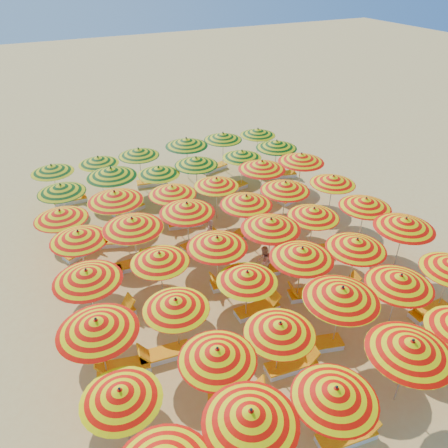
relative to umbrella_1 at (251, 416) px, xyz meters
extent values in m
plane|color=#D9B360|center=(3.59, 8.36, -2.23)|extent=(120.00, 120.00, 0.00)
cylinder|color=silver|center=(0.00, 0.00, -1.03)|extent=(0.05, 0.05, 2.39)
cone|color=orange|center=(0.00, 0.00, 0.00)|extent=(2.75, 2.75, 0.45)
sphere|color=black|center=(0.00, 0.00, 0.26)|extent=(0.08, 0.08, 0.08)
cylinder|color=silver|center=(2.28, -0.30, -1.10)|extent=(0.04, 0.04, 2.26)
cone|color=orange|center=(2.28, -0.30, -0.12)|extent=(2.81, 2.81, 0.43)
sphere|color=black|center=(2.28, -0.30, 0.13)|extent=(0.08, 0.08, 0.08)
cylinder|color=silver|center=(5.00, -0.11, -1.00)|extent=(0.05, 0.05, 2.46)
cone|color=orange|center=(5.00, -0.11, 0.07)|extent=(3.07, 3.07, 0.47)
sphere|color=black|center=(5.00, -0.11, 0.34)|extent=(0.08, 0.08, 0.08)
cylinder|color=silver|center=(-2.62, 2.12, -1.15)|extent=(0.04, 0.04, 2.15)
cone|color=orange|center=(-2.62, 2.12, -0.22)|extent=(2.26, 2.26, 0.41)
sphere|color=black|center=(-2.62, 2.12, 0.01)|extent=(0.07, 0.07, 0.07)
cylinder|color=silver|center=(0.13, 2.14, -1.10)|extent=(0.04, 0.04, 2.26)
cone|color=orange|center=(0.13, 2.14, -0.12)|extent=(2.49, 2.49, 0.43)
sphere|color=black|center=(0.13, 2.14, 0.13)|extent=(0.08, 0.08, 0.08)
cylinder|color=silver|center=(2.25, 2.27, -1.13)|extent=(0.04, 0.04, 2.19)
cone|color=orange|center=(2.25, 2.27, -0.18)|extent=(2.39, 2.39, 0.42)
sphere|color=black|center=(2.25, 2.27, 0.06)|extent=(0.07, 0.07, 0.07)
cylinder|color=silver|center=(4.67, 2.47, -0.98)|extent=(0.05, 0.05, 2.49)
cone|color=orange|center=(4.67, 2.47, 0.10)|extent=(3.02, 3.02, 0.47)
sphere|color=black|center=(4.67, 2.47, 0.37)|extent=(0.08, 0.08, 0.08)
cylinder|color=silver|center=(7.01, 2.28, -1.07)|extent=(0.04, 0.04, 2.31)
cone|color=orange|center=(7.01, 2.28, -0.07)|extent=(2.48, 2.48, 0.44)
sphere|color=black|center=(7.01, 2.28, 0.18)|extent=(0.08, 0.08, 0.08)
cylinder|color=silver|center=(9.42, 2.18, -1.12)|extent=(0.04, 0.04, 2.20)
cylinder|color=silver|center=(-2.66, 4.51, -1.00)|extent=(0.05, 0.05, 2.45)
cone|color=orange|center=(-2.66, 4.51, 0.06)|extent=(3.12, 3.12, 0.47)
sphere|color=black|center=(-2.66, 4.51, 0.33)|extent=(0.08, 0.08, 0.08)
cylinder|color=silver|center=(-0.18, 4.62, -1.13)|extent=(0.04, 0.04, 2.18)
cone|color=orange|center=(-0.18, 4.62, -0.19)|extent=(2.77, 2.77, 0.42)
sphere|color=black|center=(-0.18, 4.62, 0.05)|extent=(0.07, 0.07, 0.07)
cylinder|color=silver|center=(2.55, 4.88, -1.15)|extent=(0.04, 0.04, 2.15)
cone|color=orange|center=(2.55, 4.88, -0.22)|extent=(2.48, 2.48, 0.41)
sphere|color=black|center=(2.55, 4.88, 0.02)|extent=(0.07, 0.07, 0.07)
cylinder|color=silver|center=(4.85, 4.95, -1.04)|extent=(0.05, 0.05, 2.38)
cone|color=orange|center=(4.85, 4.95, 0.00)|extent=(3.15, 3.15, 0.45)
sphere|color=black|center=(4.85, 4.95, 0.26)|extent=(0.08, 0.08, 0.08)
cylinder|color=silver|center=(7.11, 4.60, -1.07)|extent=(0.04, 0.04, 2.31)
cone|color=orange|center=(7.11, 4.60, -0.07)|extent=(2.79, 2.79, 0.44)
sphere|color=black|center=(7.11, 4.60, 0.19)|extent=(0.08, 0.08, 0.08)
cylinder|color=silver|center=(9.70, 4.77, -1.00)|extent=(0.05, 0.05, 2.44)
cone|color=orange|center=(9.70, 4.77, 0.06)|extent=(3.23, 3.23, 0.47)
sphere|color=black|center=(9.70, 4.77, 0.32)|extent=(0.08, 0.08, 0.08)
cylinder|color=silver|center=(-2.46, 7.07, -1.03)|extent=(0.05, 0.05, 2.39)
cone|color=orange|center=(-2.46, 7.07, 0.00)|extent=(2.50, 2.50, 0.45)
sphere|color=black|center=(-2.46, 7.07, 0.26)|extent=(0.08, 0.08, 0.08)
cylinder|color=silver|center=(0.15, 7.19, -1.12)|extent=(0.04, 0.04, 2.20)
cone|color=orange|center=(0.15, 7.19, -0.17)|extent=(2.28, 2.28, 0.42)
sphere|color=black|center=(0.15, 7.19, 0.07)|extent=(0.07, 0.07, 0.07)
cylinder|color=silver|center=(2.38, 6.98, -1.05)|extent=(0.04, 0.04, 2.36)
cone|color=orange|center=(2.38, 6.98, -0.02)|extent=(2.59, 2.59, 0.45)
sphere|color=black|center=(2.38, 6.98, 0.23)|extent=(0.08, 0.08, 0.08)
cylinder|color=silver|center=(4.83, 7.11, -1.01)|extent=(0.05, 0.05, 2.43)
cone|color=orange|center=(4.83, 7.11, 0.05)|extent=(3.01, 3.01, 0.46)
sphere|color=black|center=(4.83, 7.11, 0.31)|extent=(0.08, 0.08, 0.08)
cylinder|color=silver|center=(7.10, 7.33, -1.11)|extent=(0.04, 0.04, 2.24)
cone|color=orange|center=(7.10, 7.33, -0.14)|extent=(2.91, 2.91, 0.43)
sphere|color=black|center=(7.10, 7.33, 0.11)|extent=(0.07, 0.07, 0.07)
cylinder|color=silver|center=(9.59, 6.94, -1.07)|extent=(0.04, 0.04, 2.31)
cone|color=orange|center=(9.59, 6.94, -0.07)|extent=(2.81, 2.81, 0.44)
sphere|color=black|center=(9.59, 6.94, 0.18)|extent=(0.08, 0.08, 0.08)
cylinder|color=silver|center=(-2.27, 9.81, -1.08)|extent=(0.04, 0.04, 2.29)
cone|color=orange|center=(-2.27, 9.81, -0.09)|extent=(2.83, 2.83, 0.44)
sphere|color=black|center=(-2.27, 9.81, 0.16)|extent=(0.08, 0.08, 0.08)
cylinder|color=silver|center=(-0.18, 9.51, -0.99)|extent=(0.05, 0.05, 2.48)
cone|color=orange|center=(-0.18, 9.51, 0.08)|extent=(2.71, 2.71, 0.47)
sphere|color=black|center=(-0.18, 9.51, 0.36)|extent=(0.08, 0.08, 0.08)
cylinder|color=silver|center=(2.28, 9.81, -1.02)|extent=(0.05, 0.05, 2.41)
cone|color=orange|center=(2.28, 9.81, 0.02)|extent=(3.18, 3.18, 0.46)
sphere|color=black|center=(2.28, 9.81, 0.29)|extent=(0.08, 0.08, 0.08)
cylinder|color=silver|center=(4.92, 9.37, -1.05)|extent=(0.04, 0.04, 2.36)
cone|color=orange|center=(4.92, 9.37, -0.02)|extent=(2.92, 2.92, 0.45)
sphere|color=black|center=(4.92, 9.37, 0.24)|extent=(0.08, 0.08, 0.08)
cylinder|color=silver|center=(7.21, 9.76, -1.05)|extent=(0.04, 0.04, 2.35)
cone|color=orange|center=(7.21, 9.76, -0.04)|extent=(2.77, 2.77, 0.45)
sphere|color=black|center=(7.21, 9.76, 0.22)|extent=(0.08, 0.08, 0.08)
cylinder|color=silver|center=(9.81, 9.49, -1.11)|extent=(0.04, 0.04, 2.23)
cone|color=orange|center=(9.81, 9.49, -0.15)|extent=(2.44, 2.44, 0.42)
sphere|color=black|center=(9.81, 9.49, 0.10)|extent=(0.07, 0.07, 0.07)
cylinder|color=silver|center=(-2.67, 11.83, -1.09)|extent=(0.04, 0.04, 2.26)
cone|color=orange|center=(-2.67, 11.83, -0.11)|extent=(2.35, 2.35, 0.43)
sphere|color=black|center=(-2.67, 11.83, 0.13)|extent=(0.08, 0.08, 0.08)
cylinder|color=silver|center=(-0.27, 12.03, -0.98)|extent=(0.05, 0.05, 2.49)
cone|color=orange|center=(-0.27, 12.03, 0.10)|extent=(3.12, 3.12, 0.47)
sphere|color=black|center=(-0.27, 12.03, 0.37)|extent=(0.08, 0.08, 0.08)
cylinder|color=silver|center=(2.36, 11.87, -1.10)|extent=(0.04, 0.04, 2.24)
cone|color=orange|center=(2.36, 11.87, -0.13)|extent=(2.53, 2.53, 0.43)
sphere|color=black|center=(2.36, 11.87, 0.12)|extent=(0.07, 0.07, 0.07)
cylinder|color=silver|center=(4.59, 11.79, -1.12)|extent=(0.04, 0.04, 2.21)
cone|color=orange|center=(4.59, 11.79, -0.17)|extent=(2.74, 2.74, 0.42)
sphere|color=black|center=(4.59, 11.79, 0.07)|extent=(0.07, 0.07, 0.07)
cylinder|color=silver|center=(7.32, 12.12, -1.01)|extent=(0.05, 0.05, 2.44)
cone|color=orange|center=(7.32, 12.12, 0.05)|extent=(3.11, 3.11, 0.46)
sphere|color=black|center=(7.32, 12.12, 0.31)|extent=(0.08, 0.08, 0.08)
cylinder|color=silver|center=(9.64, 11.99, -1.00)|extent=(0.05, 0.05, 2.45)
cone|color=orange|center=(9.64, 11.99, 0.06)|extent=(2.95, 2.95, 0.47)
sphere|color=black|center=(9.64, 11.99, 0.33)|extent=(0.08, 0.08, 0.08)
cylinder|color=silver|center=(-2.29, 14.32, -1.10)|extent=(0.04, 0.04, 2.25)
cone|color=#647004|center=(-2.29, 14.32, -0.13)|extent=(2.65, 2.65, 0.43)
sphere|color=black|center=(-2.29, 14.32, 0.12)|extent=(0.07, 0.07, 0.07)
cylinder|color=silver|center=(0.18, 14.57, -0.98)|extent=(0.05, 0.05, 2.48)
cone|color=#647004|center=(0.18, 14.57, 0.09)|extent=(2.90, 2.90, 0.47)
sphere|color=black|center=(0.18, 14.57, 0.36)|extent=(0.08, 0.08, 0.08)
cylinder|color=silver|center=(2.51, 14.33, -1.14)|extent=(0.04, 0.04, 2.17)
cone|color=#647004|center=(2.51, 14.33, -0.20)|extent=(2.35, 2.35, 0.41)
sphere|color=black|center=(2.51, 14.33, 0.03)|extent=(0.07, 0.07, 0.07)
cylinder|color=silver|center=(4.58, 14.29, -1.07)|extent=(0.04, 0.04, 2.30)
cone|color=#647004|center=(4.58, 14.29, -0.08)|extent=(2.96, 2.96, 0.44)
sphere|color=black|center=(4.58, 14.29, 0.18)|extent=(0.08, 0.08, 0.08)
cylinder|color=silver|center=(7.33, 14.32, -1.14)|extent=(0.04, 0.04, 2.17)
cone|color=#647004|center=(7.33, 14.32, -0.20)|extent=(2.32, 2.32, 0.41)
sphere|color=black|center=(7.33, 14.32, 0.04)|extent=(0.07, 0.07, 0.07)
cylinder|color=silver|center=(9.59, 14.37, -1.05)|extent=(0.04, 0.04, 2.35)
cone|color=#647004|center=(9.59, 14.37, -0.03)|extent=(2.53, 2.53, 0.45)
sphere|color=black|center=(9.59, 14.37, 0.22)|extent=(0.08, 0.08, 0.08)
cylinder|color=silver|center=(-2.37, 16.94, -1.14)|extent=(0.04, 0.04, 2.17)
cone|color=#647004|center=(-2.37, 16.94, -0.20)|extent=(2.87, 2.87, 0.41)
sphere|color=black|center=(-2.37, 16.94, 0.04)|extent=(0.07, 0.07, 0.07)
cylinder|color=silver|center=(0.03, 17.02, -1.15)|extent=(0.04, 0.04, 2.15)
cone|color=#647004|center=(0.03, 17.02, -0.22)|extent=(2.45, 2.45, 0.41)
sphere|color=black|center=(0.03, 17.02, 0.01)|extent=(0.07, 0.07, 0.07)
cylinder|color=silver|center=(2.23, 16.90, -1.10)|extent=(0.04, 0.04, 2.26)
cone|color=#647004|center=(2.23, 16.90, -0.12)|extent=(2.34, 2.34, 0.43)
sphere|color=black|center=(2.23, 16.90, 0.13)|extent=(0.08, 0.08, 0.08)
cylinder|color=silver|center=(5.00, 16.71, -1.00)|extent=(0.05, 0.05, 2.45)
cone|color=#647004|center=(5.00, 16.71, 0.06)|extent=(3.16, 3.16, 0.47)
sphere|color=black|center=(5.00, 16.71, 0.32)|extent=(0.08, 0.08, 0.08)
cylinder|color=silver|center=(7.44, 16.96, -1.08)|extent=(0.04, 0.04, 2.29)
cone|color=#647004|center=(7.44, 16.96, -0.09)|extent=(2.84, 2.84, 0.44)
sphere|color=black|center=(7.44, 16.96, 0.16)|extent=(0.08, 0.08, 0.08)
cylinder|color=silver|center=(9.80, 16.90, -1.13)|extent=(0.04, 0.04, 2.19)
cone|color=#647004|center=(9.80, 16.90, -0.18)|extent=(2.82, 2.82, 0.42)
sphere|color=black|center=(9.80, 16.90, 0.06)|extent=(0.07, 0.07, 0.07)
cube|color=white|center=(2.83, -0.50, -2.13)|extent=(1.76, 0.77, 0.20)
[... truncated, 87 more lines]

